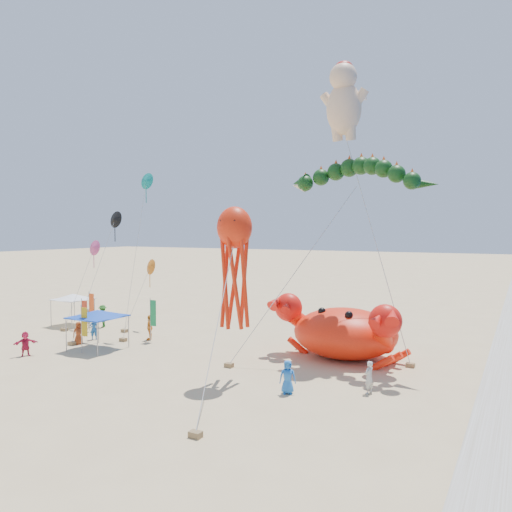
{
  "coord_description": "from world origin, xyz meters",
  "views": [
    {
      "loc": [
        12.93,
        -25.57,
        8.14
      ],
      "look_at": [
        -2.0,
        2.0,
        6.5
      ],
      "focal_mm": 35.0,
      "sensor_mm": 36.0,
      "label": 1
    }
  ],
  "objects": [
    {
      "name": "small_kites",
      "position": [
        -15.1,
        4.15,
        7.33
      ],
      "size": [
        7.32,
        6.93,
        12.6
      ],
      "color": "#CC447D",
      "rests_on": "ground"
    },
    {
      "name": "feather_flags",
      "position": [
        -13.98,
        0.76,
        2.01
      ],
      "size": [
        7.35,
        5.47,
        3.2
      ],
      "color": "gray",
      "rests_on": "ground"
    },
    {
      "name": "canopy_white",
      "position": [
        -20.95,
        4.15,
        2.44
      ],
      "size": [
        3.0,
        3.0,
        2.71
      ],
      "color": "gray",
      "rests_on": "ground"
    },
    {
      "name": "beachgoers",
      "position": [
        -12.61,
        0.79,
        0.86
      ],
      "size": [
        25.55,
        10.76,
        1.88
      ],
      "color": "silver",
      "rests_on": "ground"
    },
    {
      "name": "dragon_kite",
      "position": [
        3.45,
        4.78,
        11.28
      ],
      "size": [
        10.98,
        7.79,
        12.38
      ],
      "color": "#0E350F",
      "rests_on": "ground"
    },
    {
      "name": "canopy_blue",
      "position": [
        -12.59,
        -1.11,
        2.44
      ],
      "size": [
        3.43,
        3.43,
        2.71
      ],
      "color": "gray",
      "rests_on": "ground"
    },
    {
      "name": "foam_strip",
      "position": [
        12.0,
        0.0,
        0.01
      ],
      "size": [
        320.0,
        320.0,
        0.0
      ],
      "primitive_type": "plane",
      "color": "silver",
      "rests_on": "ground"
    },
    {
      "name": "octopus_kite",
      "position": [
        -0.87,
        -2.53,
        6.64
      ],
      "size": [
        3.83,
        8.41,
        9.41
      ],
      "color": "red",
      "rests_on": "ground"
    },
    {
      "name": "crab_inflatable",
      "position": [
        2.99,
        4.52,
        1.74
      ],
      "size": [
        9.03,
        7.08,
        3.96
      ],
      "color": "#FE270D",
      "rests_on": "ground"
    },
    {
      "name": "cherub_kite",
      "position": [
        2.33,
        5.98,
        16.61
      ],
      "size": [
        6.18,
        2.73,
        19.02
      ],
      "color": "#FFCC9B",
      "rests_on": "ground"
    },
    {
      "name": "ground",
      "position": [
        0.0,
        0.0,
        0.0
      ],
      "size": [
        320.0,
        320.0,
        0.0
      ],
      "primitive_type": "plane",
      "color": "#D1B784",
      "rests_on": "ground"
    }
  ]
}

